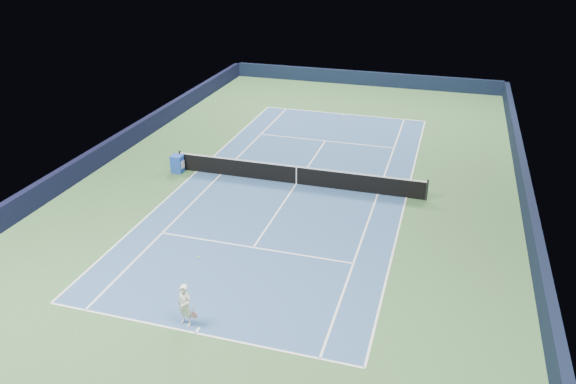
# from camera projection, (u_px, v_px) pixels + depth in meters

# --- Properties ---
(ground) EXTENTS (40.00, 40.00, 0.00)m
(ground) POSITION_uv_depth(u_px,v_px,m) (296.00, 184.00, 28.29)
(ground) COLOR #345C32
(ground) RESTS_ON ground
(wall_far) EXTENTS (22.00, 0.35, 1.10)m
(wall_far) POSITION_uv_depth(u_px,v_px,m) (364.00, 78.00, 45.15)
(wall_far) COLOR black
(wall_far) RESTS_ON ground
(wall_right) EXTENTS (0.35, 40.00, 1.10)m
(wall_right) POSITION_uv_depth(u_px,v_px,m) (527.00, 202.00, 25.26)
(wall_right) COLOR black
(wall_right) RESTS_ON ground
(wall_left) EXTENTS (0.35, 40.00, 1.10)m
(wall_left) POSITION_uv_depth(u_px,v_px,m) (107.00, 151.00, 30.84)
(wall_left) COLOR black
(wall_left) RESTS_ON ground
(court_surface) EXTENTS (10.97, 23.77, 0.01)m
(court_surface) POSITION_uv_depth(u_px,v_px,m) (296.00, 184.00, 28.29)
(court_surface) COLOR #2D507F
(court_surface) RESTS_ON ground
(baseline_far) EXTENTS (10.97, 0.08, 0.00)m
(baseline_far) POSITION_uv_depth(u_px,v_px,m) (344.00, 114.00, 38.54)
(baseline_far) COLOR white
(baseline_far) RESTS_ON ground
(baseline_near) EXTENTS (10.97, 0.08, 0.00)m
(baseline_near) POSITION_uv_depth(u_px,v_px,m) (195.00, 333.00, 18.04)
(baseline_near) COLOR white
(baseline_near) RESTS_ON ground
(sideline_doubles_right) EXTENTS (0.08, 23.77, 0.00)m
(sideline_doubles_right) POSITION_uv_depth(u_px,v_px,m) (406.00, 198.00, 26.87)
(sideline_doubles_right) COLOR white
(sideline_doubles_right) RESTS_ON ground
(sideline_doubles_left) EXTENTS (0.08, 23.77, 0.00)m
(sideline_doubles_left) POSITION_uv_depth(u_px,v_px,m) (197.00, 171.00, 29.70)
(sideline_doubles_left) COLOR white
(sideline_doubles_left) RESTS_ON ground
(sideline_singles_right) EXTENTS (0.08, 23.77, 0.00)m
(sideline_singles_right) POSITION_uv_depth(u_px,v_px,m) (378.00, 194.00, 27.23)
(sideline_singles_right) COLOR white
(sideline_singles_right) RESTS_ON ground
(sideline_singles_left) EXTENTS (0.08, 23.77, 0.00)m
(sideline_singles_left) POSITION_uv_depth(u_px,v_px,m) (221.00, 174.00, 29.35)
(sideline_singles_left) COLOR white
(sideline_singles_left) RESTS_ON ground
(service_line_far) EXTENTS (8.23, 0.08, 0.00)m
(service_line_far) POSITION_uv_depth(u_px,v_px,m) (325.00, 141.00, 33.81)
(service_line_far) COLOR white
(service_line_far) RESTS_ON ground
(service_line_near) EXTENTS (8.23, 0.08, 0.00)m
(service_line_near) POSITION_uv_depth(u_px,v_px,m) (253.00, 247.00, 22.77)
(service_line_near) COLOR white
(service_line_near) RESTS_ON ground
(center_service_line) EXTENTS (0.08, 12.80, 0.00)m
(center_service_line) POSITION_uv_depth(u_px,v_px,m) (296.00, 184.00, 28.29)
(center_service_line) COLOR white
(center_service_line) RESTS_ON ground
(center_mark_far) EXTENTS (0.08, 0.30, 0.00)m
(center_mark_far) POSITION_uv_depth(u_px,v_px,m) (343.00, 115.00, 38.41)
(center_mark_far) COLOR white
(center_mark_far) RESTS_ON ground
(center_mark_near) EXTENTS (0.08, 0.30, 0.00)m
(center_mark_near) POSITION_uv_depth(u_px,v_px,m) (197.00, 330.00, 18.17)
(center_mark_near) COLOR white
(center_mark_near) RESTS_ON ground
(tennis_net) EXTENTS (12.90, 0.10, 1.07)m
(tennis_net) POSITION_uv_depth(u_px,v_px,m) (296.00, 175.00, 28.07)
(tennis_net) COLOR black
(tennis_net) RESTS_ON ground
(sponsor_cube) EXTENTS (0.61, 0.54, 0.94)m
(sponsor_cube) POSITION_uv_depth(u_px,v_px,m) (177.00, 164.00, 29.42)
(sponsor_cube) COLOR #1D45AF
(sponsor_cube) RESTS_ON ground
(tennis_player) EXTENTS (0.76, 1.28, 2.02)m
(tennis_player) POSITION_uv_depth(u_px,v_px,m) (185.00, 305.00, 18.14)
(tennis_player) COLOR white
(tennis_player) RESTS_ON ground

